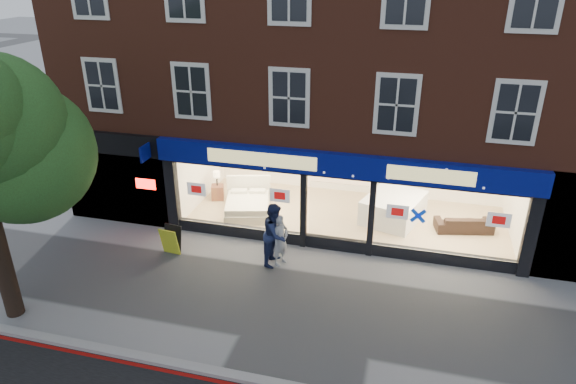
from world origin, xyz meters
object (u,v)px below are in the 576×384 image
at_px(a_board, 171,240).
at_px(pedestrian_blue, 275,234).
at_px(mattress_stack, 393,208).
at_px(display_bed, 248,204).
at_px(pedestrian_grey, 280,240).
at_px(sofa, 464,223).

xyz_separation_m(a_board, pedestrian_blue, (3.27, 0.32, 0.52)).
bearing_deg(mattress_stack, display_bed, -171.17).
relative_size(mattress_stack, pedestrian_grey, 1.59).
height_order(display_bed, pedestrian_grey, pedestrian_grey).
relative_size(a_board, pedestrian_grey, 0.57).
height_order(a_board, pedestrian_blue, pedestrian_blue).
height_order(mattress_stack, a_board, mattress_stack).
bearing_deg(a_board, display_bed, 71.07).
bearing_deg(pedestrian_grey, sofa, -33.18).
bearing_deg(pedestrian_grey, mattress_stack, -15.36).
relative_size(display_bed, pedestrian_grey, 1.39).
xyz_separation_m(a_board, pedestrian_grey, (3.44, 0.29, 0.35)).
distance_m(display_bed, mattress_stack, 5.12).
bearing_deg(a_board, pedestrian_blue, 11.34).
bearing_deg(a_board, sofa, 28.28).
bearing_deg(sofa, a_board, 9.76).
relative_size(display_bed, mattress_stack, 0.87).
bearing_deg(display_bed, pedestrian_grey, -70.23).
relative_size(sofa, pedestrian_blue, 0.95).
bearing_deg(sofa, mattress_stack, -18.81).
distance_m(sofa, pedestrian_blue, 6.52).
xyz_separation_m(display_bed, a_board, (-1.44, -3.12, 0.05)).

